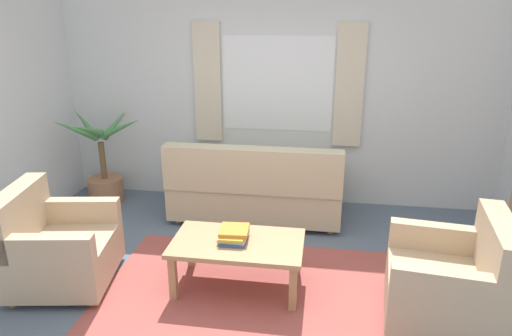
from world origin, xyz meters
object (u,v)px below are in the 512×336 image
object	(u,v)px
armchair_left	(55,247)
potted_plant	(103,169)
book_stack_on_table	(234,234)
coffee_table	(238,247)
couch	(255,189)
armchair_right	(452,282)

from	to	relation	value
armchair_left	potted_plant	bearing A→B (deg)	4.18
book_stack_on_table	armchair_left	bearing A→B (deg)	-172.51
armchair_left	coffee_table	size ratio (longest dim) A/B	0.88
couch	coffee_table	size ratio (longest dim) A/B	1.73
coffee_table	book_stack_on_table	world-z (taller)	book_stack_on_table
couch	potted_plant	xyz separation A→B (m)	(-1.92, 0.20, 0.06)
couch	potted_plant	distance (m)	1.93
couch	coffee_table	world-z (taller)	couch
armchair_right	coffee_table	xyz separation A→B (m)	(-1.67, 0.22, 0.03)
armchair_left	armchair_right	bearing A→B (deg)	-100.24
couch	armchair_right	xyz separation A→B (m)	(1.73, -1.59, -0.01)
armchair_left	book_stack_on_table	xyz separation A→B (m)	(1.52, 0.20, 0.13)
potted_plant	coffee_table	bearing A→B (deg)	-38.46
armchair_left	book_stack_on_table	bearing A→B (deg)	-91.90
armchair_right	book_stack_on_table	distance (m)	1.73
book_stack_on_table	potted_plant	xyz separation A→B (m)	(-1.94, 1.55, -0.06)
potted_plant	armchair_left	bearing A→B (deg)	-76.43
coffee_table	potted_plant	bearing A→B (deg)	141.54
coffee_table	book_stack_on_table	xyz separation A→B (m)	(-0.04, 0.03, 0.11)
coffee_table	book_stack_on_table	size ratio (longest dim) A/B	3.69
armchair_left	coffee_table	world-z (taller)	armchair_left
couch	armchair_left	xyz separation A→B (m)	(-1.50, -1.54, -0.01)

